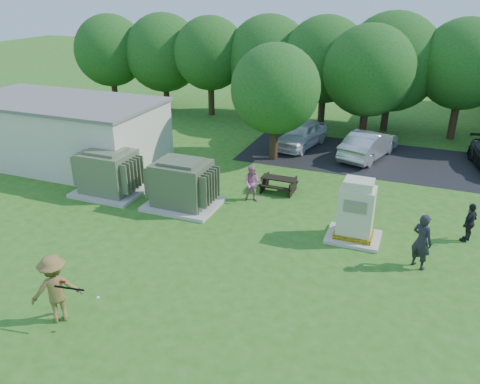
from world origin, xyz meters
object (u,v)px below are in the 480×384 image
at_px(person_at_picnic, 252,184).
at_px(person_walking_right, 470,222).
at_px(transformer_left, 108,173).
at_px(car_silver_a, 369,144).
at_px(person_by_generator, 422,241).
at_px(picnic_table, 279,183).
at_px(batter, 56,289).
at_px(car_white, 301,135).
at_px(generator_cabinet, 356,214).
at_px(transformer_right, 182,185).

xyz_separation_m(person_at_picnic, person_walking_right, (8.54, -0.38, -0.06)).
xyz_separation_m(transformer_left, car_silver_a, (10.23, 9.07, -0.22)).
bearing_deg(person_by_generator, picnic_table, -0.41).
relative_size(batter, person_walking_right, 1.36).
relative_size(person_walking_right, car_white, 0.36).
height_order(person_by_generator, car_white, person_by_generator).
bearing_deg(generator_cabinet, person_by_generator, -26.17).
distance_m(picnic_table, person_at_picnic, 1.65).
bearing_deg(transformer_right, generator_cabinet, -1.70).
height_order(picnic_table, car_silver_a, car_silver_a).
bearing_deg(transformer_right, person_walking_right, 5.88).
relative_size(picnic_table, car_white, 0.37).
distance_m(picnic_table, person_walking_right, 7.99).
bearing_deg(picnic_table, person_walking_right, -12.95).
xyz_separation_m(transformer_right, car_white, (2.66, 9.58, -0.25)).
bearing_deg(person_walking_right, car_white, -106.03).
height_order(transformer_right, car_white, transformer_right).
height_order(person_at_picnic, person_walking_right, person_at_picnic).
distance_m(transformer_left, car_silver_a, 13.67).
bearing_deg(person_at_picnic, transformer_left, -178.38).
height_order(person_at_picnic, car_silver_a, person_at_picnic).
bearing_deg(person_walking_right, person_by_generator, -3.81).
relative_size(generator_cabinet, person_by_generator, 1.21).
relative_size(generator_cabinet, car_white, 0.56).
distance_m(batter, car_white, 17.60).
xyz_separation_m(car_white, car_silver_a, (3.87, -0.51, 0.02)).
xyz_separation_m(transformer_left, transformer_right, (3.70, 0.00, 0.00)).
xyz_separation_m(batter, person_walking_right, (10.88, 9.00, -0.27)).
height_order(person_at_picnic, car_white, person_at_picnic).
height_order(transformer_left, generator_cabinet, generator_cabinet).
bearing_deg(person_at_picnic, batter, -116.03).
bearing_deg(person_walking_right, batter, -21.51).
relative_size(batter, person_at_picnic, 1.27).
bearing_deg(batter, transformer_right, -130.63).
height_order(transformer_right, generator_cabinet, generator_cabinet).
bearing_deg(car_white, person_at_picnic, -77.94).
bearing_deg(person_walking_right, car_silver_a, -121.03).
relative_size(transformer_right, car_white, 0.71).
relative_size(picnic_table, batter, 0.76).
bearing_deg(batter, person_walking_right, 177.20).
xyz_separation_m(person_by_generator, person_walking_right, (1.60, 2.49, -0.22)).
height_order(picnic_table, person_at_picnic, person_at_picnic).
relative_size(picnic_table, person_walking_right, 1.03).
bearing_deg(batter, picnic_table, -148.42).
distance_m(transformer_right, car_silver_a, 11.18).
bearing_deg(person_walking_right, picnic_table, -74.08).
distance_m(person_at_picnic, car_silver_a, 8.51).
bearing_deg(picnic_table, generator_cabinet, -39.11).
bearing_deg(person_walking_right, transformer_right, -55.24).
bearing_deg(transformer_left, car_white, 56.42).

